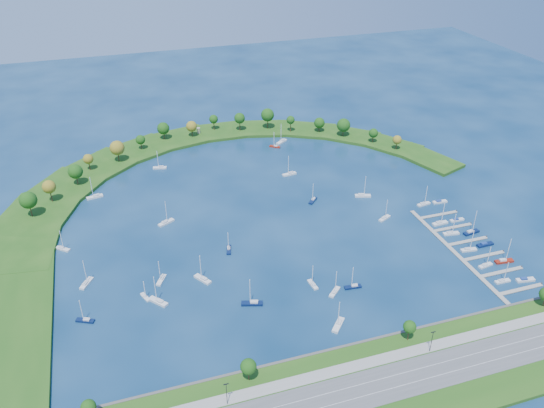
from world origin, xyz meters
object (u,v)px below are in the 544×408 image
object	(u,v)px
moored_boat_4	(166,222)
docked_boat_11	(440,202)
moored_boat_12	(203,279)
moored_boat_20	(161,279)
moored_boat_8	(63,248)
moored_boat_13	(289,174)
moored_boat_6	(85,320)
moored_boat_15	(95,196)
docked_boat_9	(457,220)
docked_boat_2	(486,265)
docked_boat_4	(469,249)
moored_boat_21	(86,283)
docked_boat_0	(503,281)
moored_boat_0	(158,301)
moored_boat_19	(313,284)
docked_boat_1	(525,280)
docked_boat_6	(451,233)
docked_boat_5	(485,244)
docked_boat_10	(424,204)
moored_boat_5	(338,324)
moored_boat_17	(145,296)
moored_boat_18	(313,200)
docked_boat_7	(471,232)
dock_system	(468,250)
moored_boat_10	(335,291)
docked_boat_8	(440,223)
harbor_tower	(199,130)
moored_boat_11	(252,303)
moored_boat_14	(229,249)
moored_boat_9	(385,218)
docked_boat_3	(504,261)
moored_boat_1	(275,146)
moored_boat_16	(353,286)

from	to	relation	value
moored_boat_4	docked_boat_11	size ratio (longest dim) A/B	1.58
moored_boat_12	moored_boat_20	world-z (taller)	moored_boat_12
moored_boat_8	moored_boat_13	size ratio (longest dim) A/B	0.87
moored_boat_6	moored_boat_15	world-z (taller)	moored_boat_15
moored_boat_8	docked_boat_9	bearing A→B (deg)	29.61
docked_boat_2	docked_boat_4	bearing A→B (deg)	81.13
moored_boat_21	docked_boat_0	xyz separation A→B (m)	(180.15, -56.44, -0.05)
moored_boat_15	docked_boat_9	bearing A→B (deg)	144.35
moored_boat_0	docked_boat_4	world-z (taller)	moored_boat_0
moored_boat_8	moored_boat_19	distance (m)	125.04
moored_boat_4	docked_boat_1	bearing A→B (deg)	-61.82
moored_boat_8	docked_boat_1	size ratio (longest dim) A/B	1.28
docked_boat_2	docked_boat_6	size ratio (longest dim) A/B	0.91
docked_boat_5	docked_boat_10	xyz separation A→B (m)	(-8.05, 44.14, 0.24)
moored_boat_19	docked_boat_5	size ratio (longest dim) A/B	1.20
moored_boat_5	moored_boat_13	distance (m)	133.91
moored_boat_8	moored_boat_17	world-z (taller)	moored_boat_8
moored_boat_17	moored_boat_12	bearing A→B (deg)	77.68
moored_boat_18	docked_boat_2	world-z (taller)	moored_boat_18
docked_boat_7	moored_boat_0	bearing A→B (deg)	173.60
moored_boat_17	docked_boat_9	distance (m)	166.83
moored_boat_12	moored_boat_13	xyz separation A→B (m)	(72.14, 85.29, -0.01)
dock_system	docked_boat_5	world-z (taller)	docked_boat_5
moored_boat_13	docked_boat_10	size ratio (longest dim) A/B	1.10
moored_boat_10	docked_boat_10	distance (m)	95.27
moored_boat_19	docked_boat_8	distance (m)	87.14
harbor_tower	moored_boat_17	size ratio (longest dim) A/B	0.42
docked_boat_1	docked_boat_11	bearing A→B (deg)	97.29
moored_boat_12	docked_boat_2	xyz separation A→B (m)	(129.50, -30.82, -0.07)
moored_boat_21	docked_boat_4	distance (m)	182.75
moored_boat_4	docked_boat_5	world-z (taller)	moored_boat_4
moored_boat_13	moored_boat_11	bearing A→B (deg)	55.27
harbor_tower	moored_boat_14	distance (m)	143.30
moored_boat_9	moored_boat_19	bearing A→B (deg)	-171.43
moored_boat_11	docked_boat_3	xyz separation A→B (m)	(123.01, -7.98, -0.01)
moored_boat_0	moored_boat_12	size ratio (longest dim) A/B	1.02
docked_boat_6	moored_boat_1	bearing A→B (deg)	120.42
moored_boat_14	docked_boat_8	bearing A→B (deg)	98.91
docked_boat_11	docked_boat_5	bearing A→B (deg)	-88.80
docked_boat_7	docked_boat_10	size ratio (longest dim) A/B	1.13
moored_boat_12	docked_boat_11	world-z (taller)	moored_boat_12
moored_boat_1	moored_boat_15	size ratio (longest dim) A/B	0.81
docked_boat_11	moored_boat_17	bearing A→B (deg)	-165.68
moored_boat_13	moored_boat_16	bearing A→B (deg)	77.65
moored_boat_4	moored_boat_20	distance (m)	48.45
moored_boat_14	docked_boat_5	bearing A→B (deg)	88.62
harbor_tower	docked_boat_9	bearing A→B (deg)	-54.58
moored_boat_15	moored_boat_16	bearing A→B (deg)	121.17
docked_boat_4	moored_boat_8	bearing A→B (deg)	168.51
docked_boat_5	docked_boat_9	xyz separation A→B (m)	(0.01, 24.07, -0.07)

